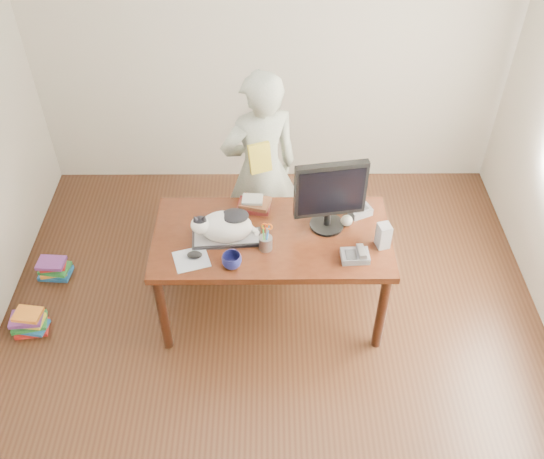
{
  "coord_description": "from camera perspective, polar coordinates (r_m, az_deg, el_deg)",
  "views": [
    {
      "loc": [
        -0.02,
        -2.36,
        3.54
      ],
      "look_at": [
        0.0,
        0.55,
        0.85
      ],
      "focal_mm": 40.0,
      "sensor_mm": 36.0,
      "label": 1
    }
  ],
  "objects": [
    {
      "name": "held_book",
      "position": [
        4.24,
        -1.15,
        6.75
      ],
      "size": [
        0.18,
        0.14,
        0.21
      ],
      "rotation": [
        0.0,
        0.0,
        0.36
      ],
      "color": "gold",
      "rests_on": "person"
    },
    {
      "name": "mouse",
      "position": [
        3.94,
        -7.3,
        -2.38
      ],
      "size": [
        0.11,
        0.09,
        0.04
      ],
      "rotation": [
        0.0,
        0.0,
        0.31
      ],
      "color": "black",
      "rests_on": "mousepad"
    },
    {
      "name": "cat",
      "position": [
        3.96,
        -4.57,
        0.36
      ],
      "size": [
        0.45,
        0.25,
        0.25
      ],
      "rotation": [
        0.0,
        0.0,
        0.08
      ],
      "color": "white",
      "rests_on": "keyboard"
    },
    {
      "name": "monitor",
      "position": [
        3.94,
        5.5,
        3.4
      ],
      "size": [
        0.48,
        0.27,
        0.54
      ],
      "rotation": [
        0.0,
        0.0,
        0.16
      ],
      "color": "black",
      "rests_on": "desk"
    },
    {
      "name": "book_pile_a",
      "position": [
        4.75,
        -21.85,
        -8.09
      ],
      "size": [
        0.27,
        0.22,
        0.18
      ],
      "color": "#B21D19",
      "rests_on": "ground"
    },
    {
      "name": "speaker",
      "position": [
        4.0,
        10.45,
        -0.57
      ],
      "size": [
        0.1,
        0.11,
        0.18
      ],
      "rotation": [
        0.0,
        0.0,
        0.26
      ],
      "color": "#AAAAAD",
      "rests_on": "desk"
    },
    {
      "name": "coffee_mug",
      "position": [
        3.84,
        -3.81,
        -2.96
      ],
      "size": [
        0.16,
        0.16,
        0.1
      ],
      "primitive_type": "imported",
      "rotation": [
        0.0,
        0.0,
        0.34
      ],
      "color": "#0D0F36",
      "rests_on": "desk"
    },
    {
      "name": "room",
      "position": [
        3.22,
        0.06,
        -0.13
      ],
      "size": [
        4.5,
        4.5,
        4.5
      ],
      "color": "black",
      "rests_on": "ground"
    },
    {
      "name": "book_stack",
      "position": [
        4.26,
        -1.67,
        2.42
      ],
      "size": [
        0.25,
        0.2,
        0.08
      ],
      "rotation": [
        0.0,
        0.0,
        -0.18
      ],
      "color": "#4D1415",
      "rests_on": "desk"
    },
    {
      "name": "baseball",
      "position": [
        4.15,
        7.04,
        0.84
      ],
      "size": [
        0.08,
        0.08,
        0.08
      ],
      "rotation": [
        0.0,
        0.0,
        0.35
      ],
      "color": "beige",
      "rests_on": "desk"
    },
    {
      "name": "pen_cup",
      "position": [
        3.94,
        -0.59,
        -1.15
      ],
      "size": [
        0.1,
        0.1,
        0.22
      ],
      "rotation": [
        0.0,
        0.0,
        -0.17
      ],
      "color": "gray",
      "rests_on": "desk"
    },
    {
      "name": "person",
      "position": [
        4.51,
        -1.09,
        5.6
      ],
      "size": [
        0.69,
        0.58,
        1.63
      ],
      "primitive_type": "imported",
      "rotation": [
        0.0,
        0.0,
        3.51
      ],
      "color": "beige",
      "rests_on": "ground"
    },
    {
      "name": "keyboard",
      "position": [
        4.04,
        -4.28,
        -0.84
      ],
      "size": [
        0.47,
        0.21,
        0.03
      ],
      "rotation": [
        0.0,
        0.0,
        0.08
      ],
      "color": "black",
      "rests_on": "desk"
    },
    {
      "name": "mousepad",
      "position": [
        3.94,
        -7.59,
        -2.8
      ],
      "size": [
        0.27,
        0.26,
        0.0
      ],
      "rotation": [
        0.0,
        0.0,
        0.31
      ],
      "color": "silver",
      "rests_on": "desk"
    },
    {
      "name": "desk",
      "position": [
        4.23,
        -0.01,
        -1.28
      ],
      "size": [
        1.6,
        0.8,
        0.75
      ],
      "color": "black",
      "rests_on": "ground"
    },
    {
      "name": "phone",
      "position": [
        3.93,
        7.88,
        -2.43
      ],
      "size": [
        0.18,
        0.16,
        0.08
      ],
      "rotation": [
        0.0,
        0.0,
        0.05
      ],
      "color": "slate",
      "rests_on": "desk"
    },
    {
      "name": "book_pile_b",
      "position": [
        5.09,
        -19.83,
        -3.44
      ],
      "size": [
        0.26,
        0.2,
        0.15
      ],
      "color": "#185391",
      "rests_on": "ground"
    },
    {
      "name": "calculator",
      "position": [
        4.28,
        7.97,
        2.11
      ],
      "size": [
        0.22,
        0.24,
        0.06
      ],
      "rotation": [
        0.0,
        0.0,
        0.43
      ],
      "color": "slate",
      "rests_on": "desk"
    }
  ]
}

